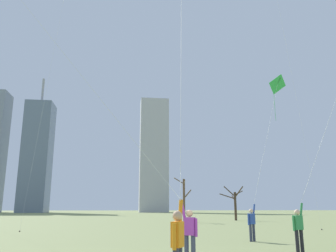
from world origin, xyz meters
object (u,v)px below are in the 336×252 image
at_px(kite_flyer_midfield_left_green, 259,185).
at_px(bare_tree_far_right_edge, 184,198).
at_px(kite_flyer_foreground_right_orange, 330,129).
at_px(kite_flyer_midfield_right_pink, 179,101).
at_px(kite_flyer_midfield_center_white, 145,172).
at_px(bare_tree_right_of_center, 235,202).

distance_m(kite_flyer_midfield_left_green, bare_tree_far_right_edge, 23.32).
bearing_deg(kite_flyer_foreground_right_orange, kite_flyer_midfield_right_pink, -152.60).
bearing_deg(kite_flyer_midfield_center_white, bare_tree_far_right_edge, 77.66).
xyz_separation_m(kite_flyer_foreground_right_orange, kite_flyer_midfield_center_white, (-8.04, -1.81, -2.10)).
height_order(kite_flyer_midfield_left_green, bare_tree_right_of_center, kite_flyer_midfield_left_green).
bearing_deg(kite_flyer_midfield_center_white, kite_flyer_midfield_right_pink, -64.86).
xyz_separation_m(kite_flyer_foreground_right_orange, kite_flyer_midfield_right_pink, (-7.15, -3.71, -0.16)).
bearing_deg(kite_flyer_midfield_right_pink, kite_flyer_midfield_center_white, 115.14).
relative_size(kite_flyer_midfield_center_white, bare_tree_right_of_center, 3.46).
distance_m(kite_flyer_foreground_right_orange, bare_tree_far_right_edge, 28.39).
distance_m(kite_flyer_foreground_right_orange, bare_tree_right_of_center, 33.46).
distance_m(bare_tree_far_right_edge, bare_tree_right_of_center, 8.95).
height_order(kite_flyer_foreground_right_orange, kite_flyer_midfield_right_pink, kite_flyer_midfield_right_pink).
height_order(kite_flyer_midfield_center_white, bare_tree_far_right_edge, kite_flyer_midfield_center_white).
xyz_separation_m(kite_flyer_midfield_left_green, bare_tree_right_of_center, (7.62, 27.83, -0.51)).
relative_size(kite_flyer_midfield_center_white, kite_flyer_midfield_left_green, 1.52).
xyz_separation_m(kite_flyer_midfield_center_white, kite_flyer_midfield_left_green, (6.68, 6.75, 0.02)).
relative_size(kite_flyer_foreground_right_orange, kite_flyer_midfield_right_pink, 0.91).
distance_m(kite_flyer_midfield_right_pink, kite_flyer_midfield_center_white, 2.86).
height_order(kite_flyer_midfield_right_pink, bare_tree_far_right_edge, kite_flyer_midfield_right_pink).
bearing_deg(kite_flyer_foreground_right_orange, bare_tree_right_of_center, 79.19).
bearing_deg(kite_flyer_foreground_right_orange, bare_tree_far_right_edge, 92.96).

